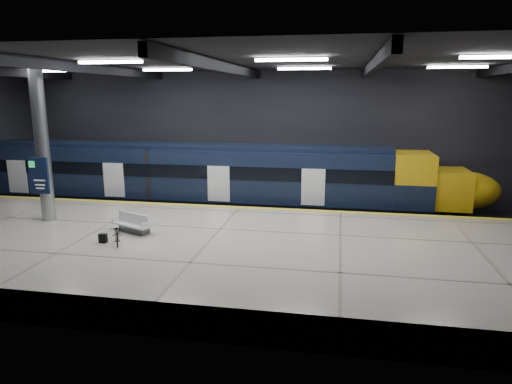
# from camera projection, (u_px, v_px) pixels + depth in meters

# --- Properties ---
(ground) EXTENTS (30.00, 30.00, 0.00)m
(ground) POSITION_uv_depth(u_px,v_px,m) (226.00, 246.00, 20.45)
(ground) COLOR black
(ground) RESTS_ON ground
(room_shell) EXTENTS (30.10, 16.10, 8.05)m
(room_shell) POSITION_uv_depth(u_px,v_px,m) (225.00, 117.00, 19.25)
(room_shell) COLOR black
(room_shell) RESTS_ON ground
(platform) EXTENTS (30.00, 11.00, 1.10)m
(platform) POSITION_uv_depth(u_px,v_px,m) (211.00, 253.00, 17.93)
(platform) COLOR beige
(platform) RESTS_ON ground
(safety_strip) EXTENTS (30.00, 0.40, 0.01)m
(safety_strip) POSITION_uv_depth(u_px,v_px,m) (239.00, 207.00, 22.86)
(safety_strip) COLOR yellow
(safety_strip) RESTS_ON platform
(rails) EXTENTS (30.00, 1.52, 0.16)m
(rails) POSITION_uv_depth(u_px,v_px,m) (250.00, 213.00, 25.72)
(rails) COLOR gray
(rails) RESTS_ON ground
(train) EXTENTS (29.40, 2.84, 3.79)m
(train) POSITION_uv_depth(u_px,v_px,m) (204.00, 177.00, 25.76)
(train) COLOR black
(train) RESTS_ON ground
(bench) EXTENTS (1.96, 1.42, 0.80)m
(bench) POSITION_uv_depth(u_px,v_px,m) (134.00, 225.00, 18.74)
(bench) COLOR #595B60
(bench) RESTS_ON platform
(bicycle) EXTENTS (1.10, 1.48, 0.74)m
(bicycle) POSITION_uv_depth(u_px,v_px,m) (117.00, 234.00, 17.29)
(bicycle) COLOR #99999E
(bicycle) RESTS_ON platform
(pannier_bag) EXTENTS (0.31, 0.19, 0.35)m
(pannier_bag) POSITION_uv_depth(u_px,v_px,m) (103.00, 238.00, 17.44)
(pannier_bag) COLOR black
(pannier_bag) RESTS_ON platform
(info_column) EXTENTS (0.90, 0.78, 6.90)m
(info_column) POSITION_uv_depth(u_px,v_px,m) (42.00, 146.00, 19.93)
(info_column) COLOR #9EA0A5
(info_column) RESTS_ON platform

